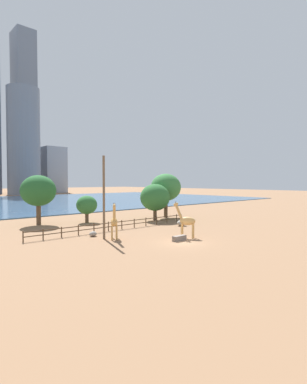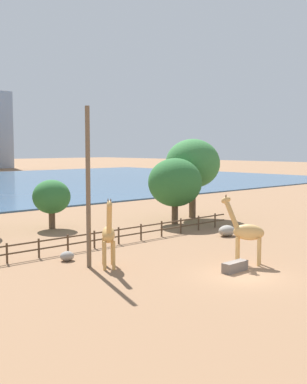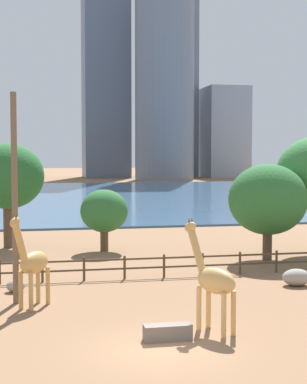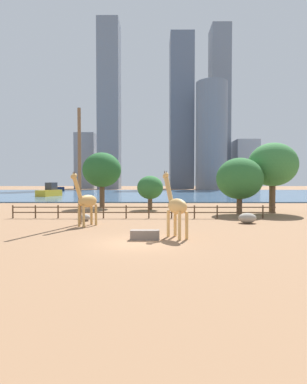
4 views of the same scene
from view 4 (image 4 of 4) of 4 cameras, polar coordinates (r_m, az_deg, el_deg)
name	(u,v)px [view 4 (image 4 of 4)]	position (r m, az deg, el deg)	size (l,w,h in m)	color
ground_plane	(152,193)	(97.59, -0.34, -0.27)	(400.00, 400.00, 0.00)	#8C6647
harbor_water	(152,193)	(94.59, -0.36, -0.27)	(180.00, 86.00, 0.20)	#3D6084
giraffe_tall	(86,201)	(24.90, -12.71, -1.66)	(1.98, 2.56, 4.43)	tan
giraffe_companion	(176,206)	(19.27, 4.30, -2.65)	(1.80, 2.70, 4.39)	tan
utility_pole	(80,167)	(26.02, -13.91, 4.73)	(0.28, 0.28, 9.80)	brown
boulder_near_fence	(247,218)	(27.46, 17.45, -4.76)	(1.55, 1.19, 0.89)	gray
boulder_by_pole	(85,218)	(28.45, -12.89, -4.77)	(0.94, 0.83, 0.62)	gray
feeding_trough	(145,235)	(18.76, -1.65, -8.16)	(1.80, 0.60, 0.60)	#72665B
enclosure_fence	(141,211)	(29.69, -2.39, -3.57)	(26.12, 0.14, 1.30)	#4C3826
tree_left_large	(240,179)	(34.83, 16.07, 2.46)	(5.15, 5.15, 6.32)	brown
tree_center_broad	(102,170)	(42.77, -9.80, 4.13)	(5.39, 5.39, 7.77)	brown
tree_right_tall	(273,165)	(37.93, 21.75, 4.82)	(5.66, 5.66, 8.21)	brown
tree_left_small	(150,188)	(39.16, -0.65, 0.82)	(3.40, 3.40, 4.43)	brown
boat_ferry	(50,191)	(78.22, -19.17, 0.09)	(4.31, 8.01, 3.34)	gold
boat_tug	(55,188)	(129.84, -18.31, 0.75)	(6.14, 8.01, 3.36)	navy
skyline_tower_needle	(109,106)	(168.66, -8.42, 15.87)	(11.28, 13.07, 89.09)	slate
skyline_block_central	(245,165)	(176.98, 17.06, 4.98)	(12.47, 14.29, 27.13)	#939EAD
skyline_tower_glass	(181,113)	(179.09, 5.33, 14.74)	(13.28, 15.10, 87.26)	slate
skyline_block_left	(211,136)	(157.53, 10.97, 10.36)	(15.88, 15.88, 54.07)	slate
skyline_block_right	(86,161)	(178.79, -12.77, 5.74)	(11.30, 10.64, 31.83)	gray
skyline_tower_short	(219,109)	(187.71, 12.41, 15.23)	(11.00, 14.01, 94.44)	slate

